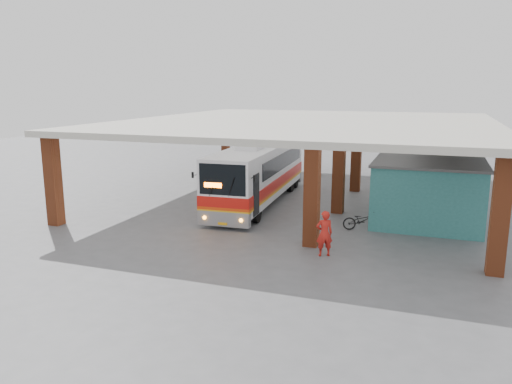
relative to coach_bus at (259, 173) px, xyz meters
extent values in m
plane|color=#515154|center=(1.74, -3.74, -1.76)|extent=(90.00, 90.00, 0.00)
cube|color=brown|center=(4.74, -6.74, 0.41)|extent=(0.60, 0.60, 4.35)
cube|color=brown|center=(4.74, -0.74, 0.41)|extent=(0.60, 0.60, 4.35)
cube|color=brown|center=(4.74, 5.26, 0.41)|extent=(0.60, 0.60, 4.35)
cube|color=brown|center=(-7.76, -7.74, 0.41)|extent=(0.60, 0.60, 4.35)
cube|color=brown|center=(-7.76, 13.26, 0.41)|extent=(0.60, 0.60, 4.35)
cube|color=brown|center=(11.74, -7.74, 0.41)|extent=(0.60, 0.60, 4.35)
cube|color=brown|center=(11.74, 13.26, 0.41)|extent=(0.60, 0.60, 4.35)
cube|color=beige|center=(2.24, 2.76, 2.74)|extent=(21.00, 23.00, 0.30)
cube|color=#296764|center=(9.24, 0.26, -0.26)|extent=(5.00, 8.00, 3.00)
cube|color=#494949|center=(9.24, 0.26, 1.29)|extent=(5.20, 8.20, 0.12)
cube|color=#153A35|center=(6.72, -1.24, -0.71)|extent=(0.08, 0.95, 2.10)
cube|color=black|center=(6.72, 1.76, 0.04)|extent=(0.08, 1.20, 1.00)
cube|color=black|center=(6.69, 1.76, 0.04)|extent=(0.04, 1.30, 1.10)
cube|color=silver|center=(0.00, 0.03, 0.15)|extent=(3.20, 12.19, 2.82)
cube|color=silver|center=(0.06, -0.97, 1.66)|extent=(1.38, 3.08, 0.25)
cube|color=gray|center=(0.33, -5.81, -1.21)|extent=(2.55, 0.55, 0.70)
cube|color=red|center=(0.00, 0.03, -0.40)|extent=(3.24, 12.19, 0.50)
cube|color=red|center=(0.00, 0.03, -0.72)|extent=(3.24, 12.19, 0.13)
cube|color=gold|center=(0.00, 0.03, -0.84)|extent=(3.24, 12.19, 0.10)
cube|color=black|center=(0.34, -5.95, 0.67)|extent=(2.27, 0.23, 1.46)
cube|color=black|center=(-1.31, 0.77, 0.65)|extent=(0.57, 9.04, 0.91)
cube|color=black|center=(1.22, 0.91, 0.65)|extent=(0.57, 9.04, 0.91)
cube|color=#FF5905|center=(-0.11, -6.04, 0.40)|extent=(0.86, 0.10, 0.22)
sphere|color=orange|center=(-0.56, -6.07, -1.18)|extent=(0.18, 0.18, 0.18)
sphere|color=orange|center=(1.25, -5.97, -1.18)|extent=(0.18, 0.18, 0.18)
cube|color=gold|center=(0.34, -6.03, -1.41)|extent=(0.45, 0.06, 0.12)
cylinder|color=black|center=(-0.84, -4.24, -1.26)|extent=(0.38, 1.02, 1.01)
cylinder|color=black|center=(1.31, -4.12, -1.26)|extent=(0.38, 1.02, 1.01)
cylinder|color=black|center=(-1.28, 3.49, -1.26)|extent=(0.38, 1.02, 1.01)
cylinder|color=black|center=(0.87, 3.61, -1.26)|extent=(0.38, 1.02, 1.01)
cylinder|color=black|center=(-1.35, 4.79, -1.26)|extent=(0.38, 1.02, 1.01)
cylinder|color=black|center=(0.80, 4.92, -1.26)|extent=(0.38, 1.02, 1.01)
imported|color=black|center=(6.44, -3.63, -1.29)|extent=(1.89, 1.14, 0.94)
imported|color=red|center=(5.54, -7.83, -0.84)|extent=(0.80, 0.70, 1.85)
cube|color=#B02212|center=(6.74, 1.63, -1.53)|extent=(0.46, 0.46, 0.06)
cube|color=#B02212|center=(6.92, 1.61, -1.27)|extent=(0.10, 0.42, 0.59)
cylinder|color=black|center=(6.55, 1.49, -1.66)|extent=(0.03, 0.03, 0.20)
cylinder|color=black|center=(6.89, 1.44, -1.66)|extent=(0.03, 0.03, 0.20)
cylinder|color=black|center=(6.60, 1.82, -1.66)|extent=(0.03, 0.03, 0.20)
cylinder|color=black|center=(6.93, 1.78, -1.66)|extent=(0.03, 0.03, 0.20)
camera|label=1|loc=(9.42, -26.59, 4.88)|focal=35.00mm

